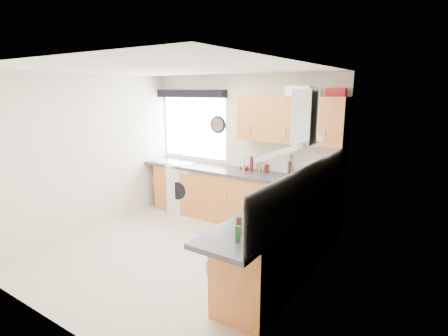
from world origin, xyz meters
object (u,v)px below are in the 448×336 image
Objects in this scene: oven at (284,243)px; washing_machine at (189,187)px; extractor_hood at (297,133)px; upper_cabinets at (290,120)px.

oven is 0.94× the size of washing_machine.
extractor_hood is 0.46× the size of upper_cabinets.
upper_cabinets is (-0.65, 1.33, 0.03)m from extractor_hood.
oven is 1.99m from upper_cabinets.
washing_machine is at bearing 154.86° from extractor_hood.
upper_cabinets is at bearing -11.44° from washing_machine.
oven is 2.78m from washing_machine.
extractor_hood is (0.10, -0.00, 1.34)m from oven.
oven is 0.50× the size of upper_cabinets.
extractor_hood is at bearing -39.66° from washing_machine.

